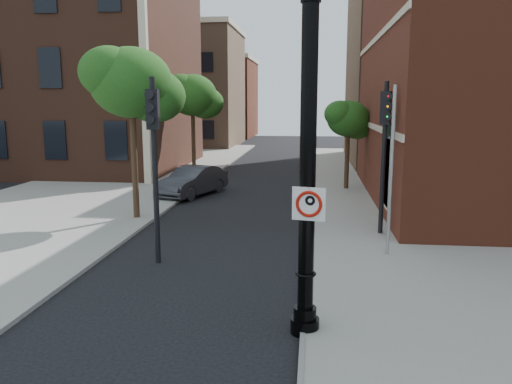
# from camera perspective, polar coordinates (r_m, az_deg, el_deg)

# --- Properties ---
(ground) EXTENTS (120.00, 120.00, 0.00)m
(ground) POSITION_cam_1_polar(r_m,az_deg,el_deg) (11.18, -5.48, -14.24)
(ground) COLOR black
(ground) RESTS_ON ground
(sidewalk_right) EXTENTS (8.00, 60.00, 0.12)m
(sidewalk_right) POSITION_cam_1_polar(r_m,az_deg,el_deg) (20.81, 16.96, -2.90)
(sidewalk_right) COLOR gray
(sidewalk_right) RESTS_ON ground
(sidewalk_left) EXTENTS (10.00, 50.00, 0.12)m
(sidewalk_left) POSITION_cam_1_polar(r_m,az_deg,el_deg) (30.44, -15.10, 1.24)
(sidewalk_left) COLOR gray
(sidewalk_left) RESTS_ON ground
(curb_edge) EXTENTS (0.10, 60.00, 0.14)m
(curb_edge) POSITION_cam_1_polar(r_m,az_deg,el_deg) (20.46, 6.01, -2.70)
(curb_edge) COLOR gray
(curb_edge) RESTS_ON ground
(victorian_building) EXTENTS (18.60, 14.60, 17.95)m
(victorian_building) POSITION_cam_1_polar(r_m,az_deg,el_deg) (38.70, -22.39, 15.59)
(victorian_building) COLOR #583021
(victorian_building) RESTS_ON ground
(bg_building_tan_a) EXTENTS (12.00, 12.00, 12.00)m
(bg_building_tan_a) POSITION_cam_1_polar(r_m,az_deg,el_deg) (55.79, -8.36, 11.52)
(bg_building_tan_a) COLOR #836147
(bg_building_tan_a) RESTS_ON ground
(bg_building_red) EXTENTS (12.00, 12.00, 10.00)m
(bg_building_red) POSITION_cam_1_polar(r_m,az_deg,el_deg) (69.41, -5.34, 10.48)
(bg_building_red) COLOR maroon
(bg_building_red) RESTS_ON ground
(bg_building_tan_b) EXTENTS (22.00, 14.00, 14.00)m
(bg_building_tan_b) POSITION_cam_1_polar(r_m,az_deg,el_deg) (42.33, 26.23, 12.41)
(bg_building_tan_b) COLOR #836147
(bg_building_tan_b) RESTS_ON ground
(lamppost) EXTENTS (0.59, 0.59, 6.94)m
(lamppost) POSITION_cam_1_polar(r_m,az_deg,el_deg) (9.64, 5.91, 1.71)
(lamppost) COLOR black
(lamppost) RESTS_ON ground
(no_parking_sign) EXTENTS (0.64, 0.16, 0.65)m
(no_parking_sign) POSITION_cam_1_polar(r_m,az_deg,el_deg) (9.55, 6.06, -1.34)
(no_parking_sign) COLOR white
(no_parking_sign) RESTS_ON ground
(parked_car) EXTENTS (2.96, 4.73, 1.47)m
(parked_car) POSITION_cam_1_polar(r_m,az_deg,el_deg) (25.13, -7.23, 1.24)
(parked_car) COLOR #323237
(parked_car) RESTS_ON ground
(traffic_signal_left) EXTENTS (0.36, 0.45, 5.31)m
(traffic_signal_left) POSITION_cam_1_polar(r_m,az_deg,el_deg) (14.31, -11.61, 5.84)
(traffic_signal_left) COLOR black
(traffic_signal_left) RESTS_ON ground
(traffic_signal_right) EXTENTS (0.41, 0.47, 5.32)m
(traffic_signal_right) POSITION_cam_1_polar(r_m,az_deg,el_deg) (17.46, 14.51, 6.49)
(traffic_signal_right) COLOR black
(traffic_signal_right) RESTS_ON ground
(utility_pole) EXTENTS (0.10, 0.10, 5.12)m
(utility_pole) POSITION_cam_1_polar(r_m,az_deg,el_deg) (15.10, 15.16, 2.01)
(utility_pole) COLOR #999999
(utility_pole) RESTS_ON ground
(street_tree_a) EXTENTS (3.71, 3.36, 6.69)m
(street_tree_a) POSITION_cam_1_polar(r_m,az_deg,el_deg) (19.99, -13.91, 11.84)
(street_tree_a) COLOR #372116
(street_tree_a) RESTS_ON ground
(street_tree_b) EXTENTS (3.51, 3.17, 6.32)m
(street_tree_b) POSITION_cam_1_polar(r_m,az_deg,el_deg) (31.26, -7.17, 10.82)
(street_tree_b) COLOR #372116
(street_tree_b) RESTS_ON ground
(street_tree_c) EXTENTS (2.62, 2.37, 4.72)m
(street_tree_c) POSITION_cam_1_polar(r_m,az_deg,el_deg) (26.68, 10.56, 8.11)
(street_tree_c) COLOR #372116
(street_tree_c) RESTS_ON ground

